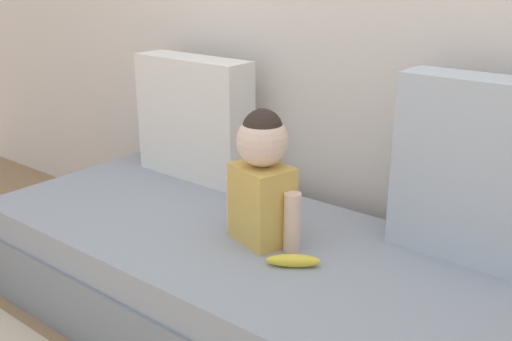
{
  "coord_description": "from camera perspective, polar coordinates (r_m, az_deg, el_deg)",
  "views": [
    {
      "loc": [
        1.15,
        -1.42,
        1.29
      ],
      "look_at": [
        0.02,
        0.0,
        0.64
      ],
      "focal_mm": 41.6,
      "sensor_mm": 36.0,
      "label": 1
    }
  ],
  "objects": [
    {
      "name": "banana",
      "position": [
        1.86,
        3.6,
        -8.64
      ],
      "size": [
        0.16,
        0.13,
        0.04
      ],
      "primitive_type": "ellipsoid",
      "rotation": [
        0.0,
        0.0,
        0.62
      ],
      "color": "yellow",
      "rests_on": "couch"
    },
    {
      "name": "ground_plane",
      "position": [
        2.24,
        -0.34,
        -15.51
      ],
      "size": [
        12.0,
        12.0,
        0.0
      ],
      "primitive_type": "plane",
      "color": "#93704C"
    },
    {
      "name": "throw_pillow_right",
      "position": [
        1.94,
        19.85,
        0.09
      ],
      "size": [
        0.45,
        0.16,
        0.58
      ],
      "primitive_type": "cube",
      "color": "#B2BCC6",
      "rests_on": "couch"
    },
    {
      "name": "couch",
      "position": [
        2.13,
        -0.35,
        -11.29
      ],
      "size": [
        2.15,
        0.87,
        0.39
      ],
      "color": "gray",
      "rests_on": "ground"
    },
    {
      "name": "toddler",
      "position": [
        1.94,
        0.61,
        -0.47
      ],
      "size": [
        0.3,
        0.2,
        0.46
      ],
      "color": "gold",
      "rests_on": "couch"
    },
    {
      "name": "throw_pillow_left",
      "position": [
        2.56,
        -5.96,
        5.03
      ],
      "size": [
        0.54,
        0.16,
        0.52
      ],
      "primitive_type": "cube",
      "color": "silver",
      "rests_on": "couch"
    }
  ]
}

